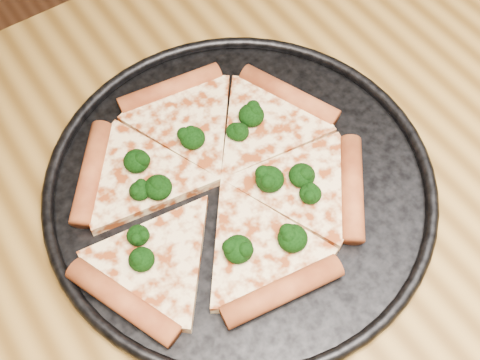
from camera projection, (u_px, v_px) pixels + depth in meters
dining_table at (321, 263)px, 0.71m from camera, size 1.20×0.90×0.75m
pizza_pan at (240, 184)px, 0.65m from camera, size 0.41×0.41×0.02m
pizza at (219, 183)px, 0.65m from camera, size 0.34×0.31×0.02m
broccoli_florets at (223, 185)px, 0.63m from camera, size 0.21×0.19×0.02m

